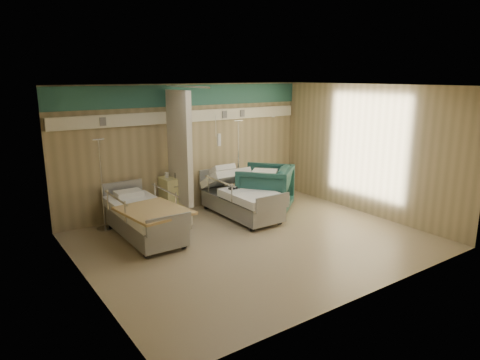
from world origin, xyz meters
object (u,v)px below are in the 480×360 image
(visitor_armchair, at_px, (265,189))
(bed_left, at_px, (145,222))
(iv_stand_left, at_px, (104,211))
(iv_stand_right, at_px, (238,187))
(bed_right, at_px, (241,202))
(bedside_cabinet, at_px, (174,196))

(visitor_armchair, bearing_deg, bed_left, -39.41)
(iv_stand_left, bearing_deg, iv_stand_right, -0.89)
(iv_stand_left, bearing_deg, bed_right, -18.22)
(bedside_cabinet, bearing_deg, visitor_armchair, -26.66)
(bed_right, height_order, visitor_armchair, visitor_armchair)
(iv_stand_left, bearing_deg, bed_left, -61.45)
(bed_left, distance_m, iv_stand_left, 1.01)
(iv_stand_left, bearing_deg, bedside_cabinet, 0.67)
(iv_stand_right, xyz_separation_m, iv_stand_left, (-3.18, 0.05, -0.04))
(visitor_armchair, relative_size, iv_stand_left, 0.63)
(bedside_cabinet, distance_m, iv_stand_left, 1.53)
(iv_stand_right, bearing_deg, visitor_armchair, -79.84)
(visitor_armchair, height_order, iv_stand_right, iv_stand_right)
(bed_right, bearing_deg, bed_left, 180.00)
(bed_left, relative_size, iv_stand_right, 1.09)
(visitor_armchair, xyz_separation_m, iv_stand_left, (-3.33, 0.89, -0.15))
(bed_left, relative_size, visitor_armchair, 1.90)
(bedside_cabinet, xyz_separation_m, iv_stand_right, (1.65, -0.07, -0.02))
(bedside_cabinet, xyz_separation_m, iv_stand_left, (-1.53, -0.02, -0.06))
(bed_left, distance_m, bedside_cabinet, 1.39)
(bed_right, xyz_separation_m, visitor_armchair, (0.65, -0.00, 0.20))
(bed_left, height_order, iv_stand_left, iv_stand_left)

